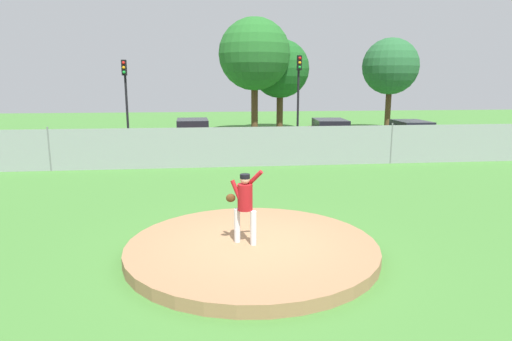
# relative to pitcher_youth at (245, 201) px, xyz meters

# --- Properties ---
(ground_plane) EXTENTS (80.00, 80.00, 0.00)m
(ground_plane) POSITION_rel_pitcher_youth_xyz_m (0.16, 6.00, -1.19)
(ground_plane) COLOR #427A33
(asphalt_strip) EXTENTS (44.00, 7.00, 0.01)m
(asphalt_strip) POSITION_rel_pitcher_youth_xyz_m (0.16, 14.50, -1.19)
(asphalt_strip) COLOR #2B2B2D
(asphalt_strip) RESTS_ON ground_plane
(pitchers_mound) EXTENTS (5.41, 5.41, 0.25)m
(pitchers_mound) POSITION_rel_pitcher_youth_xyz_m (0.16, -0.00, -1.06)
(pitchers_mound) COLOR #99704C
(pitchers_mound) RESTS_ON ground_plane
(pitcher_youth) EXTENTS (0.79, 0.34, 1.62)m
(pitcher_youth) POSITION_rel_pitcher_youth_xyz_m (0.00, 0.00, 0.00)
(pitcher_youth) COLOR silver
(pitcher_youth) RESTS_ON pitchers_mound
(baseball) EXTENTS (0.07, 0.07, 0.07)m
(baseball) POSITION_rel_pitcher_youth_xyz_m (0.27, 1.12, -0.90)
(baseball) COLOR white
(baseball) RESTS_ON pitchers_mound
(chainlink_fence) EXTENTS (37.12, 0.07, 1.84)m
(chainlink_fence) POSITION_rel_pitcher_youth_xyz_m (0.16, 10.00, -0.32)
(chainlink_fence) COLOR gray
(chainlink_fence) RESTS_ON ground_plane
(parked_car_red) EXTENTS (1.88, 4.20, 1.77)m
(parked_car_red) POSITION_rel_pitcher_youth_xyz_m (-1.44, 14.03, -0.36)
(parked_car_red) COLOR #A81919
(parked_car_red) RESTS_ON ground_plane
(parked_car_white) EXTENTS (1.90, 4.35, 1.56)m
(parked_car_white) POSITION_rel_pitcher_youth_xyz_m (10.48, 14.11, -0.44)
(parked_car_white) COLOR silver
(parked_car_white) RESTS_ON ground_plane
(parked_car_burgundy) EXTENTS (2.18, 4.71, 1.61)m
(parked_car_burgundy) POSITION_rel_pitcher_youth_xyz_m (6.12, 14.93, -0.41)
(parked_car_burgundy) COLOR maroon
(parked_car_burgundy) RESTS_ON ground_plane
(traffic_cone_orange) EXTENTS (0.40, 0.40, 0.55)m
(traffic_cone_orange) POSITION_rel_pitcher_youth_xyz_m (-6.99, 11.70, -0.93)
(traffic_cone_orange) COLOR orange
(traffic_cone_orange) RESTS_ON asphalt_strip
(traffic_light_near) EXTENTS (0.28, 0.46, 4.92)m
(traffic_light_near) POSITION_rel_pitcher_youth_xyz_m (-5.45, 18.33, 2.17)
(traffic_light_near) COLOR black
(traffic_light_near) RESTS_ON ground_plane
(traffic_light_far) EXTENTS (0.28, 0.46, 5.26)m
(traffic_light_far) POSITION_rel_pitcher_youth_xyz_m (5.08, 18.67, 2.38)
(traffic_light_far) COLOR black
(traffic_light_far) RESTS_ON ground_plane
(tree_slender_far) EXTENTS (5.07, 5.07, 8.11)m
(tree_slender_far) POSITION_rel_pitcher_youth_xyz_m (2.77, 22.93, 4.36)
(tree_slender_far) COLOR #4C331E
(tree_slender_far) RESTS_ON ground_plane
(tree_bushy_near) EXTENTS (4.40, 4.40, 6.83)m
(tree_bushy_near) POSITION_rel_pitcher_youth_xyz_m (4.95, 24.88, 3.41)
(tree_bushy_near) COLOR #4C331E
(tree_bushy_near) RESTS_ON ground_plane
(tree_broad_right) EXTENTS (4.17, 4.17, 6.88)m
(tree_broad_right) POSITION_rel_pitcher_youth_xyz_m (13.07, 23.48, 3.57)
(tree_broad_right) COLOR #4C331E
(tree_broad_right) RESTS_ON ground_plane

